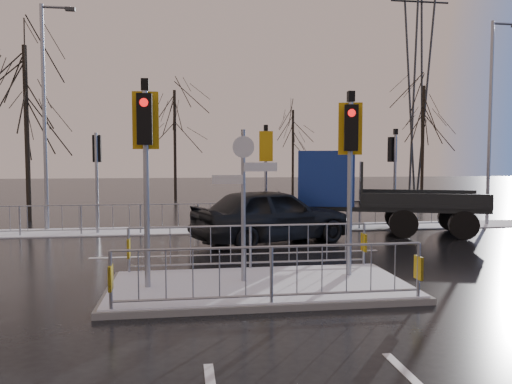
{
  "coord_description": "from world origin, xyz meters",
  "views": [
    {
      "loc": [
        -1.49,
        -9.75,
        2.64
      ],
      "look_at": [
        0.31,
        2.62,
        1.8
      ],
      "focal_mm": 35.0,
      "sensor_mm": 36.0,
      "label": 1
    }
  ],
  "objects": [
    {
      "name": "ground",
      "position": [
        0.0,
        0.0,
        0.0
      ],
      "size": [
        120.0,
        120.0,
        0.0
      ],
      "primitive_type": "plane",
      "color": "black",
      "rests_on": "ground"
    },
    {
      "name": "snow_verge",
      "position": [
        0.0,
        8.6,
        0.02
      ],
      "size": [
        30.0,
        2.0,
        0.04
      ],
      "primitive_type": "cube",
      "color": "white",
      "rests_on": "ground"
    },
    {
      "name": "lane_markings",
      "position": [
        0.0,
        -0.33,
        0.0
      ],
      "size": [
        8.0,
        11.38,
        0.01
      ],
      "color": "silver",
      "rests_on": "ground"
    },
    {
      "name": "traffic_island",
      "position": [
        -0.01,
        0.01,
        0.39
      ],
      "size": [
        6.0,
        3.04,
        4.15
      ],
      "color": "slate",
      "rests_on": "ground"
    },
    {
      "name": "far_kerb_fixtures",
      "position": [
        0.29,
        8.09,
        1.02
      ],
      "size": [
        18.0,
        0.65,
        3.83
      ],
      "color": "gray",
      "rests_on": "ground"
    },
    {
      "name": "car_far_lane",
      "position": [
        1.25,
        5.58,
        0.87
      ],
      "size": [
        5.51,
        3.73,
        1.74
      ],
      "primitive_type": "imported",
      "rotation": [
        0.0,
        0.0,
        1.93
      ],
      "color": "black",
      "rests_on": "ground"
    },
    {
      "name": "flatbed_truck",
      "position": [
        4.49,
        7.34,
        1.55
      ],
      "size": [
        6.67,
        4.18,
        2.91
      ],
      "color": "black",
      "rests_on": "ground"
    },
    {
      "name": "tree_near_b",
      "position": [
        -8.0,
        12.5,
        5.15
      ],
      "size": [
        4.0,
        4.0,
        7.55
      ],
      "color": "black",
      "rests_on": "ground"
    },
    {
      "name": "tree_far_a",
      "position": [
        -2.0,
        22.0,
        4.82
      ],
      "size": [
        3.75,
        3.75,
        7.08
      ],
      "color": "black",
      "rests_on": "ground"
    },
    {
      "name": "tree_far_b",
      "position": [
        6.0,
        24.0,
        4.18
      ],
      "size": [
        3.25,
        3.25,
        6.14
      ],
      "color": "black",
      "rests_on": "ground"
    },
    {
      "name": "tree_far_c",
      "position": [
        14.0,
        21.0,
        5.15
      ],
      "size": [
        4.0,
        4.0,
        7.55
      ],
      "color": "black",
      "rests_on": "ground"
    },
    {
      "name": "street_lamp_right",
      "position": [
        10.57,
        8.5,
        4.39
      ],
      "size": [
        1.25,
        0.18,
        8.0
      ],
      "color": "gray",
      "rests_on": "ground"
    },
    {
      "name": "street_lamp_left",
      "position": [
        -6.43,
        9.5,
        4.49
      ],
      "size": [
        1.25,
        0.18,
        8.2
      ],
      "color": "gray",
      "rests_on": "ground"
    },
    {
      "name": "pylon_wires",
      "position": [
        16.88,
        30.0,
        11.03
      ],
      "size": [
        70.0,
        2.38,
        19.97
      ],
      "color": "#2D3033",
      "rests_on": "ground"
    }
  ]
}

